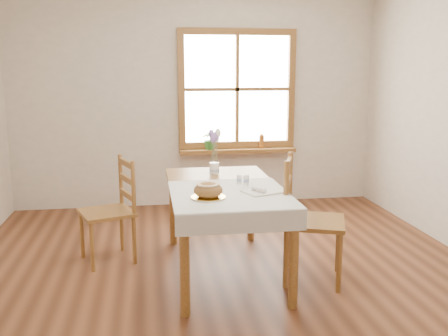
# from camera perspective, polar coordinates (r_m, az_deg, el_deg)

# --- Properties ---
(ground) EXTENTS (5.00, 5.00, 0.00)m
(ground) POSITION_cam_1_polar(r_m,az_deg,el_deg) (4.11, 0.66, -13.24)
(ground) COLOR brown
(ground) RESTS_ON ground
(room_walls) EXTENTS (4.60, 5.10, 2.65)m
(room_walls) POSITION_cam_1_polar(r_m,az_deg,el_deg) (3.73, 0.72, 11.31)
(room_walls) COLOR beige
(room_walls) RESTS_ON ground
(window) EXTENTS (1.46, 0.08, 1.46)m
(window) POSITION_cam_1_polar(r_m,az_deg,el_deg) (6.26, 1.50, 8.99)
(window) COLOR olive
(window) RESTS_ON ground
(window_sill) EXTENTS (1.46, 0.20, 0.05)m
(window_sill) POSITION_cam_1_polar(r_m,az_deg,el_deg) (6.27, 1.57, 2.00)
(window_sill) COLOR olive
(window_sill) RESTS_ON ground
(dining_table) EXTENTS (0.90, 1.60, 0.75)m
(dining_table) POSITION_cam_1_polar(r_m,az_deg,el_deg) (4.16, 0.00, -3.17)
(dining_table) COLOR olive
(dining_table) RESTS_ON ground
(table_linen) EXTENTS (0.91, 0.99, 0.01)m
(table_linen) POSITION_cam_1_polar(r_m,az_deg,el_deg) (3.85, 0.69, -3.00)
(table_linen) COLOR silver
(table_linen) RESTS_ON dining_table
(chair_left) EXTENTS (0.57, 0.56, 0.93)m
(chair_left) POSITION_cam_1_polar(r_m,az_deg,el_deg) (4.56, -13.28, -4.79)
(chair_left) COLOR olive
(chair_left) RESTS_ON ground
(chair_right) EXTENTS (0.63, 0.62, 1.02)m
(chair_right) POSITION_cam_1_polar(r_m,az_deg,el_deg) (4.10, 10.27, -5.84)
(chair_right) COLOR olive
(chair_right) RESTS_ON ground
(bread_plate) EXTENTS (0.32, 0.32, 0.01)m
(bread_plate) POSITION_cam_1_polar(r_m,az_deg,el_deg) (3.71, -1.81, -3.39)
(bread_plate) COLOR white
(bread_plate) RESTS_ON table_linen
(bread_loaf) EXTENTS (0.22, 0.22, 0.12)m
(bread_loaf) POSITION_cam_1_polar(r_m,az_deg,el_deg) (3.69, -1.82, -2.40)
(bread_loaf) COLOR olive
(bread_loaf) RESTS_ON bread_plate
(egg_napkin) EXTENTS (0.32, 0.30, 0.01)m
(egg_napkin) POSITION_cam_1_polar(r_m,az_deg,el_deg) (3.89, 4.31, -2.72)
(egg_napkin) COLOR silver
(egg_napkin) RESTS_ON table_linen
(eggs) EXTENTS (0.25, 0.24, 0.04)m
(eggs) POSITION_cam_1_polar(r_m,az_deg,el_deg) (3.88, 4.31, -2.32)
(eggs) COLOR white
(eggs) RESTS_ON egg_napkin
(salt_shaker) EXTENTS (0.05, 0.05, 0.09)m
(salt_shaker) POSITION_cam_1_polar(r_m,az_deg,el_deg) (4.16, 1.76, -1.25)
(salt_shaker) COLOR white
(salt_shaker) RESTS_ON table_linen
(pepper_shaker) EXTENTS (0.06, 0.06, 0.09)m
(pepper_shaker) POSITION_cam_1_polar(r_m,az_deg,el_deg) (4.12, 2.56, -1.33)
(pepper_shaker) COLOR white
(pepper_shaker) RESTS_ON table_linen
(flower_vase) EXTENTS (0.11, 0.11, 0.10)m
(flower_vase) POSITION_cam_1_polar(r_m,az_deg,el_deg) (4.57, -1.11, -0.12)
(flower_vase) COLOR white
(flower_vase) RESTS_ON dining_table
(lavender_bouquet) EXTENTS (0.16, 0.16, 0.30)m
(lavender_bouquet) POSITION_cam_1_polar(r_m,az_deg,el_deg) (4.54, -1.12, 2.36)
(lavender_bouquet) COLOR #745699
(lavender_bouquet) RESTS_ON flower_vase
(potted_plant) EXTENTS (0.26, 0.29, 0.20)m
(potted_plant) POSITION_cam_1_polar(r_m,az_deg,el_deg) (6.20, -1.53, 3.07)
(potted_plant) COLOR #357B31
(potted_plant) RESTS_ON window_sill
(amber_bottle) EXTENTS (0.07, 0.07, 0.18)m
(amber_bottle) POSITION_cam_1_polar(r_m,az_deg,el_deg) (6.31, 4.31, 3.11)
(amber_bottle) COLOR #A95E1F
(amber_bottle) RESTS_ON window_sill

